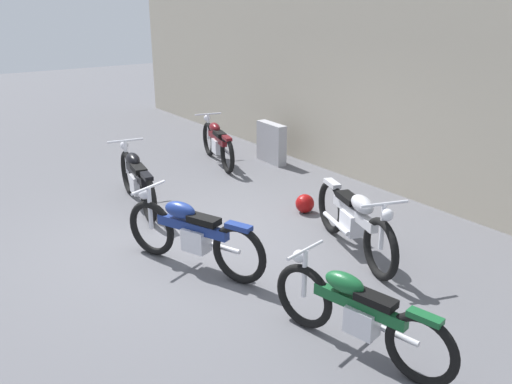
{
  "coord_description": "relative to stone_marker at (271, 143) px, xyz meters",
  "views": [
    {
      "loc": [
        5.84,
        -3.22,
        3.14
      ],
      "look_at": [
        0.09,
        0.9,
        0.55
      ],
      "focal_mm": 37.24,
      "sensor_mm": 36.0,
      "label": 1
    }
  ],
  "objects": [
    {
      "name": "motorcycle_black",
      "position": [
        0.7,
        -3.2,
        0.05
      ],
      "size": [
        2.08,
        0.65,
        0.94
      ],
      "rotation": [
        0.0,
        0.0,
        2.96
      ],
      "color": "black",
      "rests_on": "ground_plane"
    },
    {
      "name": "motorcycle_blue",
      "position": [
        3.02,
        -3.51,
        0.05
      ],
      "size": [
        1.97,
        0.96,
        0.94
      ],
      "rotation": [
        0.0,
        0.0,
        3.52
      ],
      "color": "black",
      "rests_on": "ground_plane"
    },
    {
      "name": "building_wall",
      "position": [
        2.4,
        0.73,
        1.21
      ],
      "size": [
        18.0,
        0.3,
        3.22
      ],
      "primitive_type": "cube",
      "color": "#B2A893",
      "rests_on": "ground_plane"
    },
    {
      "name": "ground_plane",
      "position": [
        2.4,
        -3.07,
        -0.4
      ],
      "size": [
        40.0,
        40.0,
        0.0
      ],
      "primitive_type": "plane",
      "color": "#56565B"
    },
    {
      "name": "motorcycle_green",
      "position": [
        5.37,
        -3.09,
        0.02
      ],
      "size": [
        1.91,
        0.64,
        0.87
      ],
      "rotation": [
        0.0,
        0.0,
        3.34
      ],
      "color": "black",
      "rests_on": "ground_plane"
    },
    {
      "name": "stone_marker",
      "position": [
        0.0,
        0.0,
        0.0
      ],
      "size": [
        0.78,
        0.23,
        0.8
      ],
      "primitive_type": "cube",
      "rotation": [
        0.0,
        0.0,
        -0.04
      ],
      "color": "#9E9EA3",
      "rests_on": "ground_plane"
    },
    {
      "name": "motorcycle_silver",
      "position": [
        3.9,
        -1.62,
        0.06
      ],
      "size": [
        2.06,
        0.9,
        0.96
      ],
      "rotation": [
        0.0,
        0.0,
        -0.33
      ],
      "color": "black",
      "rests_on": "ground_plane"
    },
    {
      "name": "helmet",
      "position": [
        2.46,
        -1.21,
        -0.25
      ],
      "size": [
        0.29,
        0.29,
        0.29
      ],
      "primitive_type": "sphere",
      "color": "maroon",
      "rests_on": "ground_plane"
    },
    {
      "name": "motorcycle_maroon",
      "position": [
        -0.56,
        -0.93,
        0.03
      ],
      "size": [
        1.96,
        0.75,
        0.9
      ],
      "rotation": [
        0.0,
        0.0,
        2.87
      ],
      "color": "black",
      "rests_on": "ground_plane"
    }
  ]
}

